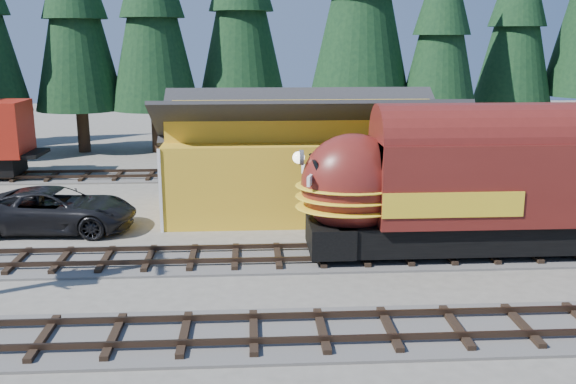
{
  "coord_description": "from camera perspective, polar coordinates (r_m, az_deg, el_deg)",
  "views": [
    {
      "loc": [
        -2.42,
        -17.45,
        7.65
      ],
      "look_at": [
        -1.14,
        4.0,
        2.44
      ],
      "focal_mm": 40.0,
      "sensor_mm": 36.0,
      "label": 1
    }
  ],
  "objects": [
    {
      "name": "ground",
      "position": [
        19.21,
        4.17,
        -9.89
      ],
      "size": [
        120.0,
        120.0,
        0.0
      ],
      "primitive_type": "plane",
      "color": "#6B665B",
      "rests_on": "ground"
    },
    {
      "name": "track_spur",
      "position": [
        37.04,
        -15.16,
        1.32
      ],
      "size": [
        32.0,
        3.2,
        0.33
      ],
      "color": "#4C4947",
      "rests_on": "ground"
    },
    {
      "name": "depot",
      "position": [
        28.44,
        1.51,
        4.14
      ],
      "size": [
        12.8,
        7.0,
        5.3
      ],
      "color": "gold",
      "rests_on": "ground"
    },
    {
      "name": "conifer_backdrop",
      "position": [
        43.55,
        10.18,
        16.33
      ],
      "size": [
        77.89,
        22.1,
        17.39
      ],
      "color": "black",
      "rests_on": "ground"
    },
    {
      "name": "locomotive",
      "position": [
        23.79,
        18.55,
        0.23
      ],
      "size": [
        15.17,
        3.02,
        4.12
      ],
      "color": "black",
      "rests_on": "ground"
    },
    {
      "name": "pickup_truck_a",
      "position": [
        27.46,
        -19.96,
        -1.48
      ],
      "size": [
        6.5,
        3.27,
        1.76
      ],
      "primitive_type": "imported",
      "rotation": [
        0.0,
        0.0,
        1.52
      ],
      "color": "black",
      "rests_on": "ground"
    }
  ]
}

